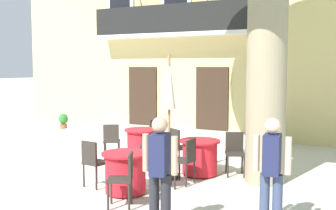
{
  "coord_description": "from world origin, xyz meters",
  "views": [
    {
      "loc": [
        5.37,
        -7.58,
        2.32
      ],
      "look_at": [
        0.42,
        2.12,
        1.3
      ],
      "focal_mm": 44.29,
      "sensor_mm": 36.0,
      "label": 1
    }
  ],
  "objects_px": {
    "cafe_chair_near_tree_0": "(93,160)",
    "cafe_umbrella": "(169,98)",
    "cafe_chair_near_tree_2": "(161,160)",
    "ground_planter_right": "(272,136)",
    "cafe_table_near_tree": "(125,172)",
    "cafe_table_front": "(142,144)",
    "cafe_chair_middle_0": "(186,158)",
    "cafe_chair_front_2": "(152,143)",
    "pedestrian_near_entrance": "(272,168)",
    "cafe_chair_near_tree_1": "(124,176)",
    "cafe_table_middle": "(200,157)",
    "ground_planter_left": "(63,122)",
    "cafe_chair_middle_2": "(179,145)",
    "cafe_chair_middle_1": "(235,150)",
    "cafe_chair_front_0": "(157,134)",
    "cafe_chair_front_1": "(112,139)",
    "pedestrian_mid_plaza": "(160,169)"
  },
  "relations": [
    {
      "from": "cafe_chair_front_2",
      "to": "cafe_chair_near_tree_2",
      "type": "bearing_deg",
      "value": -55.3
    },
    {
      "from": "cafe_table_front",
      "to": "cafe_chair_near_tree_1",
      "type": "bearing_deg",
      "value": -64.02
    },
    {
      "from": "cafe_chair_middle_1",
      "to": "cafe_chair_front_1",
      "type": "relative_size",
      "value": 1.0
    },
    {
      "from": "cafe_table_middle",
      "to": "cafe_chair_middle_0",
      "type": "height_order",
      "value": "cafe_chair_middle_0"
    },
    {
      "from": "cafe_umbrella",
      "to": "cafe_table_front",
      "type": "bearing_deg",
      "value": 138.05
    },
    {
      "from": "cafe_table_middle",
      "to": "cafe_table_front",
      "type": "xyz_separation_m",
      "value": [
        -1.88,
        0.76,
        0.0
      ]
    },
    {
      "from": "cafe_chair_near_tree_2",
      "to": "cafe_table_front",
      "type": "bearing_deg",
      "value": 129.16
    },
    {
      "from": "cafe_chair_middle_2",
      "to": "cafe_chair_front_1",
      "type": "bearing_deg",
      "value": -178.89
    },
    {
      "from": "cafe_table_front",
      "to": "cafe_chair_middle_1",
      "type": "bearing_deg",
      "value": -8.66
    },
    {
      "from": "cafe_chair_middle_2",
      "to": "pedestrian_near_entrance",
      "type": "bearing_deg",
      "value": -44.68
    },
    {
      "from": "cafe_table_front",
      "to": "ground_planter_left",
      "type": "height_order",
      "value": "cafe_table_front"
    },
    {
      "from": "cafe_chair_near_tree_2",
      "to": "cafe_table_middle",
      "type": "xyz_separation_m",
      "value": [
        0.32,
        1.15,
        -0.14
      ]
    },
    {
      "from": "cafe_chair_middle_1",
      "to": "cafe_table_front",
      "type": "xyz_separation_m",
      "value": [
        -2.53,
        0.39,
        -0.14
      ]
    },
    {
      "from": "cafe_chair_near_tree_1",
      "to": "cafe_table_front",
      "type": "height_order",
      "value": "cafe_chair_near_tree_1"
    },
    {
      "from": "cafe_chair_front_0",
      "to": "ground_planter_right",
      "type": "height_order",
      "value": "cafe_chair_front_0"
    },
    {
      "from": "cafe_chair_near_tree_1",
      "to": "pedestrian_near_entrance",
      "type": "bearing_deg",
      "value": 2.63
    },
    {
      "from": "cafe_chair_near_tree_2",
      "to": "ground_planter_right",
      "type": "bearing_deg",
      "value": 77.02
    },
    {
      "from": "cafe_chair_near_tree_0",
      "to": "cafe_chair_near_tree_1",
      "type": "distance_m",
      "value": 1.34
    },
    {
      "from": "cafe_chair_middle_2",
      "to": "ground_planter_right",
      "type": "height_order",
      "value": "cafe_chair_middle_2"
    },
    {
      "from": "cafe_chair_front_2",
      "to": "cafe_chair_near_tree_1",
      "type": "bearing_deg",
      "value": -70.0
    },
    {
      "from": "ground_planter_left",
      "to": "cafe_table_middle",
      "type": "bearing_deg",
      "value": -24.78
    },
    {
      "from": "cafe_table_near_tree",
      "to": "cafe_chair_middle_2",
      "type": "xyz_separation_m",
      "value": [
        0.05,
        2.15,
        0.14
      ]
    },
    {
      "from": "cafe_chair_middle_1",
      "to": "ground_planter_right",
      "type": "relative_size",
      "value": 1.32
    },
    {
      "from": "cafe_chair_near_tree_2",
      "to": "cafe_table_middle",
      "type": "distance_m",
      "value": 1.2
    },
    {
      "from": "cafe_chair_near_tree_0",
      "to": "cafe_chair_front_2",
      "type": "distance_m",
      "value": 2.03
    },
    {
      "from": "cafe_chair_front_2",
      "to": "pedestrian_near_entrance",
      "type": "bearing_deg",
      "value": -37.76
    },
    {
      "from": "cafe_chair_middle_0",
      "to": "ground_planter_right",
      "type": "distance_m",
      "value": 4.27
    },
    {
      "from": "cafe_table_middle",
      "to": "pedestrian_mid_plaza",
      "type": "bearing_deg",
      "value": -77.01
    },
    {
      "from": "cafe_table_middle",
      "to": "cafe_chair_front_0",
      "type": "distance_m",
      "value": 2.4
    },
    {
      "from": "cafe_chair_near_tree_1",
      "to": "cafe_chair_near_tree_0",
      "type": "bearing_deg",
      "value": 149.28
    },
    {
      "from": "cafe_chair_near_tree_1",
      "to": "ground_planter_right",
      "type": "relative_size",
      "value": 1.32
    },
    {
      "from": "cafe_chair_middle_1",
      "to": "pedestrian_near_entrance",
      "type": "relative_size",
      "value": 0.57
    },
    {
      "from": "cafe_chair_near_tree_0",
      "to": "cafe_chair_middle_1",
      "type": "relative_size",
      "value": 1.0
    },
    {
      "from": "cafe_umbrella",
      "to": "ground_planter_left",
      "type": "distance_m",
      "value": 6.82
    },
    {
      "from": "cafe_table_middle",
      "to": "ground_planter_left",
      "type": "bearing_deg",
      "value": 155.22
    },
    {
      "from": "cafe_chair_front_0",
      "to": "ground_planter_left",
      "type": "distance_m",
      "value": 4.63
    },
    {
      "from": "cafe_chair_near_tree_2",
      "to": "cafe_chair_middle_0",
      "type": "height_order",
      "value": "same"
    },
    {
      "from": "cafe_chair_middle_0",
      "to": "cafe_chair_front_2",
      "type": "relative_size",
      "value": 1.0
    },
    {
      "from": "cafe_chair_near_tree_1",
      "to": "ground_planter_left",
      "type": "height_order",
      "value": "cafe_chair_near_tree_1"
    },
    {
      "from": "cafe_table_middle",
      "to": "cafe_chair_middle_0",
      "type": "xyz_separation_m",
      "value": [
        0.02,
        -0.75,
        0.14
      ]
    },
    {
      "from": "cafe_chair_middle_2",
      "to": "ground_planter_right",
      "type": "xyz_separation_m",
      "value": [
        1.41,
        3.1,
        -0.14
      ]
    },
    {
      "from": "cafe_chair_middle_1",
      "to": "cafe_umbrella",
      "type": "bearing_deg",
      "value": -142.69
    },
    {
      "from": "cafe_chair_near_tree_1",
      "to": "cafe_chair_near_tree_2",
      "type": "bearing_deg",
      "value": 89.9
    },
    {
      "from": "cafe_chair_near_tree_0",
      "to": "cafe_umbrella",
      "type": "xyz_separation_m",
      "value": [
        0.98,
        1.27,
        1.14
      ]
    },
    {
      "from": "cafe_chair_near_tree_0",
      "to": "ground_planter_right",
      "type": "height_order",
      "value": "cafe_chair_near_tree_0"
    },
    {
      "from": "cafe_table_near_tree",
      "to": "cafe_table_front",
      "type": "xyz_separation_m",
      "value": [
        -1.16,
        2.56,
        0.0
      ]
    },
    {
      "from": "cafe_chair_near_tree_1",
      "to": "pedestrian_near_entrance",
      "type": "distance_m",
      "value": 2.4
    },
    {
      "from": "cafe_table_front",
      "to": "cafe_umbrella",
      "type": "distance_m",
      "value": 2.27
    },
    {
      "from": "cafe_chair_middle_1",
      "to": "ground_planter_right",
      "type": "height_order",
      "value": "cafe_chair_middle_1"
    },
    {
      "from": "cafe_chair_near_tree_1",
      "to": "ground_planter_right",
      "type": "xyz_separation_m",
      "value": [
        1.06,
        5.89,
        -0.14
      ]
    }
  ]
}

